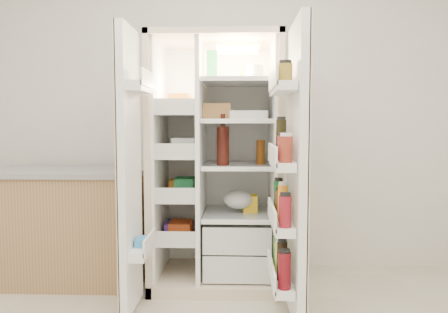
{
  "coord_description": "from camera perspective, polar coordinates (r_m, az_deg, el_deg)",
  "views": [
    {
      "loc": [
        0.13,
        -1.5,
        1.18
      ],
      "look_at": [
        0.04,
        1.25,
        0.97
      ],
      "focal_mm": 34.0,
      "sensor_mm": 36.0,
      "label": 1
    }
  ],
  "objects": [
    {
      "name": "refrigerator",
      "position": [
        3.18,
        -0.68,
        -3.45
      ],
      "size": [
        0.92,
        0.7,
        1.8
      ],
      "color": "beige",
      "rests_on": "floor"
    },
    {
      "name": "fridge_door",
      "position": [
        2.49,
        9.31,
        -2.8
      ],
      "size": [
        0.17,
        0.58,
        1.72
      ],
      "color": "white",
      "rests_on": "floor"
    },
    {
      "name": "kitchen_counter",
      "position": [
        3.44,
        -20.11,
        -8.6
      ],
      "size": [
        1.16,
        0.62,
        0.84
      ],
      "color": "#A78053",
      "rests_on": "floor"
    },
    {
      "name": "freezer_door",
      "position": [
        2.65,
        -12.52,
        -1.96
      ],
      "size": [
        0.15,
        0.4,
        1.72
      ],
      "color": "white",
      "rests_on": "floor"
    },
    {
      "name": "wall_back",
      "position": [
        3.5,
        -0.18,
        7.17
      ],
      "size": [
        4.0,
        0.02,
        2.7
      ],
      "primitive_type": "cube",
      "color": "silver",
      "rests_on": "floor"
    }
  ]
}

